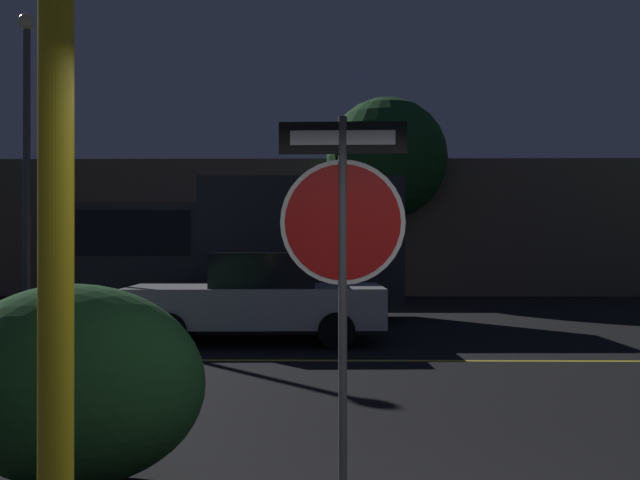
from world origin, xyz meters
TOP-DOWN VIEW (x-y plane):
  - road_center_stripe at (0.00, 7.28)m, footprint 33.88×0.12m
  - stop_sign at (-0.37, 1.80)m, footprint 0.88×0.06m
  - yellow_pole_left at (-1.54, -0.29)m, footprint 0.14×0.14m
  - hedge_bush_1 at (-2.28, 1.96)m, footprint 1.87×1.19m
  - passing_car_2 at (-1.70, 9.20)m, footprint 4.48×2.10m
  - delivery_truck at (-2.46, 12.81)m, footprint 7.05×2.39m
  - street_lamp at (-7.13, 12.47)m, footprint 0.36×0.36m
  - tree_1 at (1.32, 19.14)m, footprint 3.77×3.77m
  - building_backdrop at (-1.24, 21.15)m, footprint 27.33×3.20m

SIDE VIEW (x-z plane):
  - road_center_stripe at x=0.00m, z-range 0.00..0.01m
  - hedge_bush_1 at x=-2.28m, z-range 0.00..1.43m
  - passing_car_2 at x=-1.70m, z-range -0.01..1.53m
  - delivery_truck at x=-2.46m, z-range 0.12..3.23m
  - yellow_pole_left at x=-1.54m, z-range 0.00..3.54m
  - stop_sign at x=-0.37m, z-range 0.53..3.11m
  - building_backdrop at x=-1.24m, z-range 0.00..4.38m
  - street_lamp at x=-7.13m, z-range 0.58..7.34m
  - tree_1 at x=1.32m, z-range 1.21..7.44m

